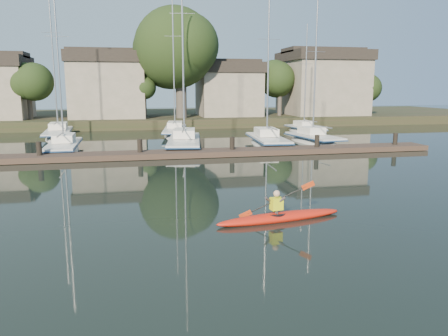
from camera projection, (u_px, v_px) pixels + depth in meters
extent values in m
plane|color=black|center=(238.00, 220.00, 14.90)|extent=(160.00, 160.00, 0.00)
ellipsoid|color=red|center=(280.00, 217.00, 14.88)|extent=(4.70, 1.35, 0.35)
cylinder|color=black|center=(276.00, 215.00, 14.81)|extent=(0.80, 0.80, 0.09)
imported|color=#322C2F|center=(276.00, 204.00, 14.74)|extent=(0.30, 0.40, 1.01)
cube|color=#D5DF15|center=(276.00, 204.00, 14.74)|extent=(0.43, 0.35, 0.41)
sphere|color=tan|center=(277.00, 194.00, 14.67)|extent=(0.23, 0.23, 0.23)
cube|color=#433026|center=(187.00, 153.00, 28.32)|extent=(34.00, 2.00, 0.35)
cylinder|color=black|center=(40.00, 156.00, 26.49)|extent=(0.32, 0.32, 1.80)
cylinder|color=black|center=(140.00, 153.00, 27.70)|extent=(0.32, 0.32, 1.80)
cylinder|color=black|center=(232.00, 151.00, 28.91)|extent=(0.32, 0.32, 1.80)
cylinder|color=black|center=(317.00, 148.00, 30.12)|extent=(0.32, 0.32, 1.80)
cylinder|color=black|center=(395.00, 146.00, 31.33)|extent=(0.32, 0.32, 1.80)
ellipsoid|color=silver|center=(64.00, 156.00, 30.67)|extent=(2.19, 8.29, 1.85)
cube|color=silver|center=(63.00, 144.00, 30.51)|extent=(2.07, 6.80, 0.14)
cube|color=navy|center=(64.00, 145.00, 30.53)|extent=(2.15, 6.97, 0.08)
cube|color=silver|center=(64.00, 138.00, 30.92)|extent=(1.40, 2.34, 0.53)
cylinder|color=#9EA0A5|center=(58.00, 58.00, 29.66)|extent=(0.12, 0.12, 11.65)
cylinder|color=#9EA0A5|center=(60.00, 135.00, 29.18)|extent=(0.14, 3.14, 0.08)
cylinder|color=#9EA0A5|center=(57.00, 36.00, 29.40)|extent=(1.55, 0.06, 0.03)
ellipsoid|color=silver|center=(184.00, 153.00, 32.52)|extent=(3.74, 10.20, 2.10)
cube|color=silver|center=(184.00, 139.00, 32.34)|extent=(3.37, 8.41, 0.16)
cube|color=navy|center=(184.00, 141.00, 32.36)|extent=(3.49, 8.62, 0.09)
cube|color=silver|center=(184.00, 133.00, 32.85)|extent=(1.94, 2.99, 0.61)
cylinder|color=#9EA0A5|center=(183.00, 39.00, 31.29)|extent=(0.13, 0.13, 14.39)
cylinder|color=#9EA0A5|center=(183.00, 130.00, 30.71)|extent=(0.64, 3.76, 0.09)
cylinder|color=#9EA0A5|center=(182.00, 13.00, 30.97)|extent=(1.76, 0.29, 0.03)
ellipsoid|color=silver|center=(267.00, 150.00, 33.84)|extent=(2.91, 8.72, 2.04)
cube|color=silver|center=(268.00, 138.00, 33.66)|extent=(2.68, 7.17, 0.15)
cube|color=navy|center=(268.00, 139.00, 33.67)|extent=(2.78, 7.35, 0.09)
cube|color=silver|center=(266.00, 132.00, 34.09)|extent=(1.68, 2.51, 0.59)
cylinder|color=#9EA0A5|center=(268.00, 59.00, 32.81)|extent=(0.13, 0.13, 11.79)
cylinder|color=#9EA0A5|center=(272.00, 128.00, 32.25)|extent=(0.34, 3.25, 0.09)
cylinder|color=#9EA0A5|center=(269.00, 39.00, 32.54)|extent=(1.71, 0.16, 0.03)
ellipsoid|color=silver|center=(314.00, 147.00, 35.16)|extent=(3.11, 7.58, 2.00)
cube|color=silver|center=(314.00, 136.00, 34.98)|extent=(2.84, 6.25, 0.15)
cube|color=navy|center=(314.00, 137.00, 35.00)|extent=(2.95, 6.41, 0.08)
cube|color=silver|center=(311.00, 130.00, 35.32)|extent=(1.72, 2.23, 0.58)
cylinder|color=#9EA0A5|center=(315.00, 68.00, 34.20)|extent=(0.13, 0.13, 10.51)
cylinder|color=#9EA0A5|center=(322.00, 127.00, 33.80)|extent=(0.43, 2.78, 0.08)
cylinder|color=#9EA0A5|center=(316.00, 52.00, 33.97)|extent=(1.67, 0.24, 0.03)
ellipsoid|color=silver|center=(59.00, 141.00, 39.06)|extent=(2.90, 9.54, 1.98)
cube|color=silver|center=(58.00, 131.00, 38.89)|extent=(2.66, 7.84, 0.15)
cube|color=navy|center=(58.00, 132.00, 38.91)|extent=(2.76, 8.04, 0.08)
cube|color=silver|center=(58.00, 126.00, 39.35)|extent=(1.66, 2.73, 0.57)
cylinder|color=#9EA0A5|center=(53.00, 52.00, 37.89)|extent=(0.13, 0.13, 13.57)
cylinder|color=#9EA0A5|center=(56.00, 123.00, 37.40)|extent=(0.35, 3.57, 0.08)
cylinder|color=#9EA0A5|center=(51.00, 33.00, 37.59)|extent=(1.67, 0.16, 0.03)
ellipsoid|color=silver|center=(175.00, 138.00, 41.25)|extent=(3.34, 9.88, 1.84)
cube|color=silver|center=(175.00, 129.00, 41.09)|extent=(3.00, 8.14, 0.14)
cube|color=navy|center=(175.00, 130.00, 41.10)|extent=(3.11, 8.34, 0.08)
cube|color=silver|center=(175.00, 125.00, 41.59)|extent=(1.71, 2.87, 0.53)
cylinder|color=#9EA0A5|center=(173.00, 54.00, 40.11)|extent=(0.12, 0.12, 13.57)
cylinder|color=#9EA0A5|center=(174.00, 122.00, 39.52)|extent=(0.58, 3.66, 0.08)
cylinder|color=#9EA0A5|center=(173.00, 36.00, 39.81)|extent=(1.54, 0.24, 0.03)
ellipsoid|color=silver|center=(305.00, 135.00, 43.37)|extent=(2.45, 7.27, 1.70)
cube|color=silver|center=(305.00, 127.00, 43.22)|extent=(2.26, 5.98, 0.13)
cube|color=navy|center=(305.00, 128.00, 43.23)|extent=(2.34, 6.13, 0.07)
cube|color=silver|center=(303.00, 124.00, 43.56)|extent=(1.41, 2.10, 0.49)
cylinder|color=#9EA0A5|center=(306.00, 76.00, 42.50)|extent=(0.11, 0.11, 9.82)
cylinder|color=#9EA0A5|center=(310.00, 121.00, 42.08)|extent=(0.29, 2.71, 0.07)
cylinder|color=#9EA0A5|center=(306.00, 64.00, 42.29)|extent=(1.43, 0.14, 0.03)
cube|color=#222F17|center=(159.00, 117.00, 57.12)|extent=(90.00, 24.00, 1.00)
cube|color=gray|center=(108.00, 91.00, 49.50)|extent=(8.00, 8.00, 6.00)
cube|color=#2D2720|center=(106.00, 58.00, 48.83)|extent=(8.40, 8.40, 1.20)
cube|color=gray|center=(228.00, 95.00, 52.41)|extent=(7.00, 7.00, 5.00)
cube|color=#2D2720|center=(228.00, 68.00, 51.84)|extent=(7.35, 7.35, 1.20)
cube|color=gray|center=(322.00, 88.00, 54.69)|extent=(9.00, 9.00, 6.50)
cube|color=#2D2720|center=(323.00, 56.00, 53.98)|extent=(9.45, 9.45, 1.20)
cylinder|color=#534C42|center=(181.00, 95.00, 48.31)|extent=(1.20, 1.20, 5.00)
sphere|color=black|center=(180.00, 49.00, 47.39)|extent=(8.50, 8.50, 8.50)
cylinder|color=#534C42|center=(30.00, 105.00, 46.24)|extent=(0.48, 0.48, 3.00)
sphere|color=black|center=(28.00, 81.00, 45.77)|extent=(3.40, 3.40, 3.40)
cylinder|color=#534C42|center=(145.00, 105.00, 48.19)|extent=(0.38, 0.38, 2.80)
sphere|color=black|center=(144.00, 85.00, 47.79)|extent=(2.72, 2.72, 2.72)
cylinder|color=#534C42|center=(280.00, 102.00, 52.34)|extent=(0.50, 0.50, 3.20)
sphere|color=black|center=(280.00, 80.00, 51.85)|extent=(3.57, 3.57, 3.57)
cylinder|color=#534C42|center=(362.00, 104.00, 52.97)|extent=(0.41, 0.41, 2.60)
sphere|color=black|center=(363.00, 86.00, 52.57)|extent=(2.89, 2.89, 2.89)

